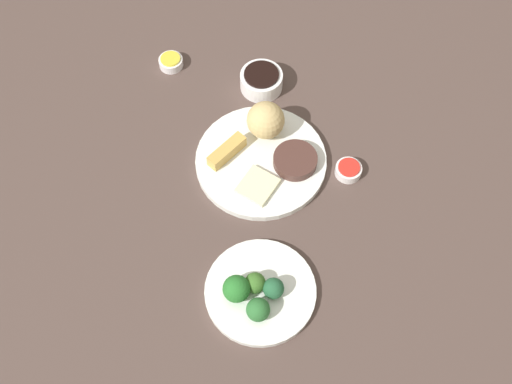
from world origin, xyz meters
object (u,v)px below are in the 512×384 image
broccoli_plate (260,291)px  soy_sauce_bowl (261,81)px  main_plate (261,161)px  sauce_ramekin_hot_mustard (171,62)px  sauce_ramekin_sweet_and_sour (348,170)px

broccoli_plate → soy_sauce_bowl: size_ratio=2.21×
main_plate → sauce_ramekin_hot_mustard: size_ratio=4.98×
broccoli_plate → sauce_ramekin_sweet_and_sour: size_ratio=3.81×
broccoli_plate → soy_sauce_bowl: (0.37, 0.32, 0.01)m
sauce_ramekin_sweet_and_sour → sauce_ramekin_hot_mustard: bearing=94.5°
sauce_ramekin_sweet_and_sour → main_plate: bearing=123.8°
main_plate → soy_sauce_bowl: 0.20m
soy_sauce_bowl → sauce_ramekin_hot_mustard: size_ratio=1.73×
soy_sauce_bowl → broccoli_plate: bearing=-139.0°
sauce_ramekin_sweet_and_sour → broccoli_plate: bearing=-173.4°
main_plate → sauce_ramekin_hot_mustard: sauce_ramekin_hot_mustard is taller
broccoli_plate → soy_sauce_bowl: soy_sauce_bowl is taller
main_plate → sauce_ramekin_sweet_and_sour: size_ratio=4.98×
sauce_ramekin_hot_mustard → broccoli_plate: bearing=-118.4°
broccoli_plate → sauce_ramekin_hot_mustard: (0.28, 0.51, 0.00)m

